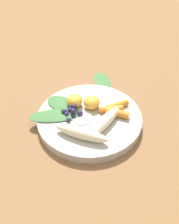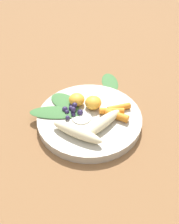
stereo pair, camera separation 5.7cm
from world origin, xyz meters
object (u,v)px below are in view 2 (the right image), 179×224
Objects in this scene: banana_peeled_left at (102,123)px; bowl at (90,118)px; banana_peeled_right at (77,132)px; orange_segment_near at (77,100)px; kale_leaf_stray at (110,82)px.

bowl is at bearing 78.54° from banana_peeled_left.
banana_peeled_left is 0.06m from banana_peeled_right.
bowl is at bearing 42.96° from orange_segment_near.
banana_peeled_right is at bearing 154.39° from kale_leaf_stray.
banana_peeled_right is 0.26m from kale_leaf_stray.
banana_peeled_right is 3.08× the size of orange_segment_near.
bowl is 0.06m from banana_peeled_left.
bowl is 0.08m from banana_peeled_right.
kale_leaf_stray is (-0.14, 0.08, -0.04)m from orange_segment_near.
bowl reaches higher than kale_leaf_stray.
orange_segment_near is (-0.04, -0.04, 0.03)m from bowl.
banana_peeled_right reaches higher than bowl.
banana_peeled_right is (0.07, -0.02, 0.02)m from bowl.
orange_segment_near is (-0.08, -0.07, 0.00)m from banana_peeled_left.
bowl is 2.09× the size of banana_peeled_right.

